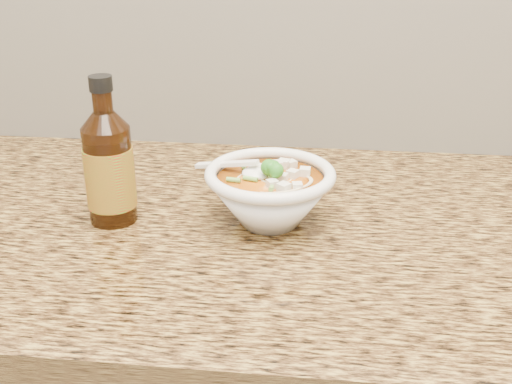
# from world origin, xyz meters

# --- Properties ---
(counter_slab) EXTENTS (4.00, 0.68, 0.04)m
(counter_slab) POSITION_xyz_m (0.00, 1.68, 0.88)
(counter_slab) COLOR #A5843C
(counter_slab) RESTS_ON cabinet
(soup_bowl) EXTENTS (0.21, 0.18, 0.10)m
(soup_bowl) POSITION_xyz_m (-0.11, 1.66, 0.94)
(soup_bowl) COLOR white
(soup_bowl) RESTS_ON counter_slab
(hot_sauce_bottle) EXTENTS (0.08, 0.08, 0.21)m
(hot_sauce_bottle) POSITION_xyz_m (-0.34, 1.65, 0.98)
(hot_sauce_bottle) COLOR #341807
(hot_sauce_bottle) RESTS_ON counter_slab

